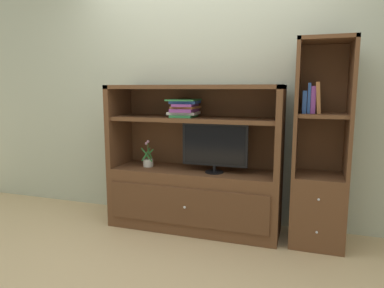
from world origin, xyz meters
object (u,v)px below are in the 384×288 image
(potted_plant, at_px, (148,161))
(tv_monitor, at_px, (214,147))
(media_console, at_px, (194,182))
(upright_book_row, at_px, (312,99))
(bookshelf_tall, at_px, (319,179))
(magazine_stack, at_px, (185,108))

(potted_plant, bearing_deg, tv_monitor, -3.72)
(tv_monitor, bearing_deg, media_console, 163.88)
(tv_monitor, bearing_deg, upright_book_row, 4.00)
(bookshelf_tall, bearing_deg, upright_book_row, -173.67)
(potted_plant, bearing_deg, bookshelf_tall, 0.80)
(bookshelf_tall, distance_m, upright_book_row, 0.67)
(tv_monitor, relative_size, magazine_stack, 1.66)
(magazine_stack, bearing_deg, potted_plant, -177.70)
(potted_plant, relative_size, bookshelf_tall, 0.15)
(media_console, bearing_deg, tv_monitor, -16.12)
(potted_plant, relative_size, magazine_stack, 0.73)
(media_console, xyz_separation_m, potted_plant, (-0.46, -0.02, 0.17))
(magazine_stack, bearing_deg, tv_monitor, -11.05)
(tv_monitor, height_order, magazine_stack, magazine_stack)
(magazine_stack, relative_size, bookshelf_tall, 0.21)
(media_console, distance_m, upright_book_row, 1.28)
(magazine_stack, bearing_deg, media_console, 1.67)
(potted_plant, relative_size, upright_book_row, 1.03)
(potted_plant, height_order, bookshelf_tall, bookshelf_tall)
(bookshelf_tall, bearing_deg, magazine_stack, -179.67)
(media_console, xyz_separation_m, tv_monitor, (0.21, -0.06, 0.36))
(upright_book_row, bearing_deg, media_console, 179.67)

